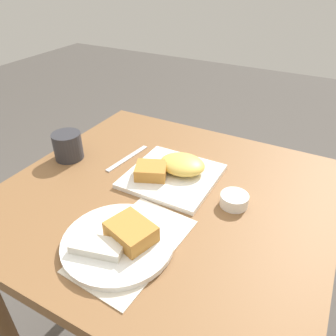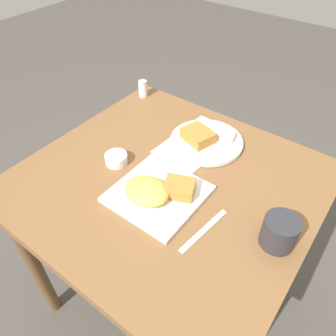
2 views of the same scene
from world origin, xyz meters
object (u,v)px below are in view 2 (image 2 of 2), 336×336
at_px(salt_shaker, 143,90).
at_px(butter_knife, 204,230).
at_px(coffee_mug, 280,232).
at_px(plate_square_near, 156,192).
at_px(sauce_ramekin, 116,158).
at_px(plate_oval_far, 206,139).

relative_size(salt_shaker, butter_knife, 0.37).
bearing_deg(salt_shaker, coffee_mug, -25.32).
relative_size(plate_square_near, sauce_ramekin, 3.38).
bearing_deg(butter_knife, plate_oval_far, 38.60).
bearing_deg(butter_knife, sauce_ramekin, 87.83).
distance_m(salt_shaker, coffee_mug, 0.84).
relative_size(sauce_ramekin, salt_shaker, 1.07).
distance_m(plate_oval_far, salt_shaker, 0.40).
bearing_deg(plate_oval_far, salt_shaker, 163.03).
xyz_separation_m(sauce_ramekin, butter_knife, (0.38, -0.06, -0.02)).
bearing_deg(sauce_ramekin, plate_oval_far, 55.37).
relative_size(salt_shaker, coffee_mug, 0.76).
xyz_separation_m(plate_oval_far, butter_knife, (0.20, -0.32, -0.02)).
height_order(plate_oval_far, butter_knife, plate_oval_far).
xyz_separation_m(sauce_ramekin, salt_shaker, (-0.21, 0.38, 0.01)).
relative_size(plate_square_near, butter_knife, 1.34).
height_order(sauce_ramekin, coffee_mug, coffee_mug).
bearing_deg(coffee_mug, plate_square_near, -169.81).
xyz_separation_m(salt_shaker, coffee_mug, (0.76, -0.36, 0.01)).
bearing_deg(sauce_ramekin, butter_knife, -9.12).
distance_m(sauce_ramekin, salt_shaker, 0.43).
distance_m(plate_square_near, salt_shaker, 0.59).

